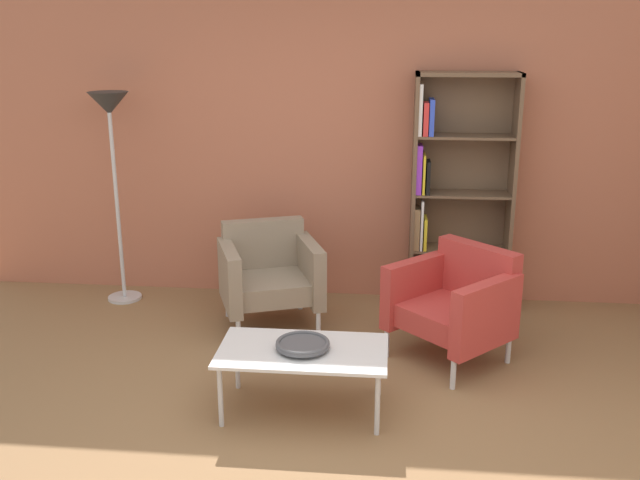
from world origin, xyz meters
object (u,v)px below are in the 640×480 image
armchair_by_bookshelf (269,273)px  floor_lamp_torchiere (111,129)px  coffee_table_low (303,354)px  armchair_spare_guest (456,302)px  decorative_bowl (303,344)px  bookshelf_tall (452,196)px

armchair_by_bookshelf → floor_lamp_torchiere: size_ratio=0.51×
coffee_table_low → armchair_by_bookshelf: 1.35m
armchair_spare_guest → coffee_table_low: bearing=-94.9°
floor_lamp_torchiere → coffee_table_low: bearing=-43.9°
decorative_bowl → armchair_by_bookshelf: (-0.42, 1.28, -0.02)m
coffee_table_low → armchair_spare_guest: (0.96, 0.82, 0.05)m
armchair_spare_guest → armchair_by_bookshelf: bearing=-154.0°
coffee_table_low → floor_lamp_torchiere: bearing=136.1°
coffee_table_low → armchair_spare_guest: armchair_spare_guest is taller
bookshelf_tall → armchair_spare_guest: 1.14m
armchair_by_bookshelf → bookshelf_tall: bearing=0.8°
armchair_spare_guest → decorative_bowl: bearing=-94.9°
armchair_spare_guest → armchair_by_bookshelf: 1.46m
floor_lamp_torchiere → decorative_bowl: bearing=-43.9°
bookshelf_tall → coffee_table_low: bearing=-118.3°
bookshelf_tall → coffee_table_low: size_ratio=1.90×
bookshelf_tall → armchair_by_bookshelf: size_ratio=2.13×
coffee_table_low → floor_lamp_torchiere: 2.65m
armchair_spare_guest → floor_lamp_torchiere: bearing=-153.0°
armchair_by_bookshelf → coffee_table_low: bearing=-92.4°
bookshelf_tall → coffee_table_low: 2.16m
coffee_table_low → armchair_spare_guest: bearing=40.5°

